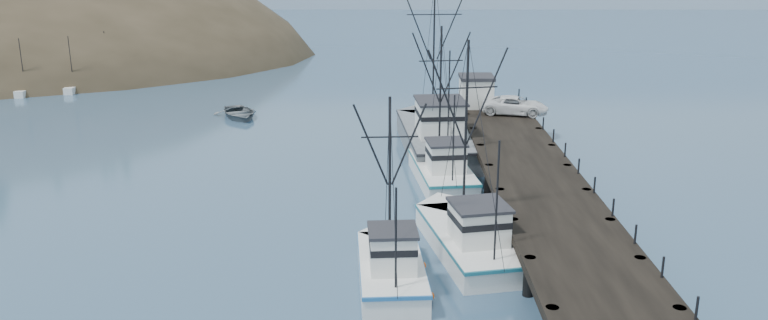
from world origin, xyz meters
TOP-DOWN VIEW (x-y plane):
  - ground at (0.00, 0.00)m, footprint 400.00×400.00m
  - pier at (14.00, 16.00)m, footprint 6.00×44.00m
  - distant_ridge at (10.00, 170.00)m, footprint 360.00×40.00m
  - moored_sailboats at (-31.94, 54.29)m, footprint 17.87×20.23m
  - trawler_near at (9.07, 6.37)m, footprint 5.76×11.72m
  - trawler_mid at (4.80, 2.57)m, footprint 3.67×9.41m
  - trawler_far at (8.41, 18.67)m, footprint 4.57×10.84m
  - work_vessel at (8.46, 26.85)m, footprint 6.28×16.94m
  - pier_shed at (12.50, 33.98)m, footprint 3.00×3.20m
  - pickup_truck at (15.50, 30.85)m, footprint 6.06×3.87m
  - motorboat at (-9.62, 38.01)m, footprint 6.19×7.05m

SIDE VIEW (x-z plane):
  - ground at x=0.00m, z-range 0.00..0.00m
  - distant_ridge at x=10.00m, z-range -13.00..13.00m
  - motorboat at x=-9.62m, z-range -0.61..0.61m
  - moored_sailboats at x=-31.94m, z-range -2.84..3.51m
  - trawler_mid at x=4.80m, z-range -3.97..5.60m
  - trawler_near at x=9.07m, z-range -5.06..6.70m
  - trawler_far at x=8.41m, z-range -4.72..6.36m
  - work_vessel at x=8.46m, z-range -5.74..8.20m
  - pier at x=14.00m, z-range 0.69..2.69m
  - pickup_truck at x=15.50m, z-range 2.00..3.55m
  - pier_shed at x=12.50m, z-range 2.02..4.82m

